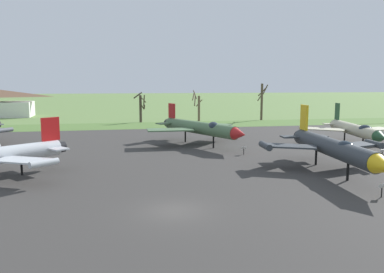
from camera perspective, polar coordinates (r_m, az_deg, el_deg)
The scene contains 12 objects.
ground_plane at distance 25.19m, azimuth -2.64°, elevation -11.05°, with size 600.00×600.00×0.00m, color #607F42.
asphalt_apron at distance 41.41m, azimuth -5.99°, elevation -3.49°, with size 83.11×56.25×0.05m, color #383533.
grass_verge_strip at distance 75.10m, azimuth -8.23°, elevation 1.60°, with size 143.11×12.00×0.06m, color #507234.
jet_fighter_front_left at distance 37.03m, azimuth 20.28°, elevation -1.55°, with size 11.86×17.43×5.90m.
info_placard_front_left at distance 30.86m, azimuth 26.44°, elevation -7.01°, with size 0.52×0.36×1.10m.
jet_fighter_rear_left at distance 50.47m, azimuth 1.24°, elevation 1.32°, with size 12.75×15.88×5.29m.
info_placard_rear_left at distance 44.43m, azimuth 7.72°, elevation -1.96°, with size 0.58×0.30×0.97m.
jet_fighter_rear_right at distance 54.24m, azimuth 23.10°, elevation 0.95°, with size 12.94×15.66×5.34m.
info_placard_rear_right at distance 47.74m, azimuth 26.50°, elevation -2.10°, with size 0.63×0.30×0.89m.
bare_tree_left_of_center at distance 81.82m, azimuth -7.61°, elevation 4.43°, with size 2.71×2.72×6.35m.
bare_tree_center at distance 83.90m, azimuth 0.88°, elevation 4.63°, with size 2.58×2.82×6.70m.
bare_tree_right_of_center at distance 87.28m, azimuth 10.37°, elevation 5.33°, with size 2.38×2.22×8.15m.
Camera 1 is at (-3.36, -23.58, 8.18)m, focal length 35.80 mm.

